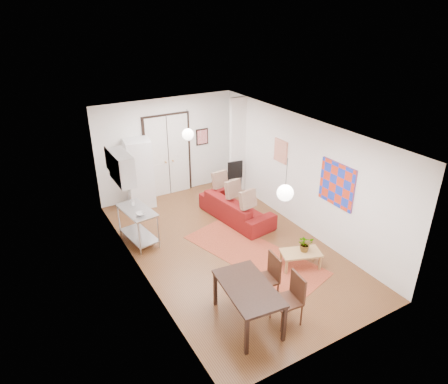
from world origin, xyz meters
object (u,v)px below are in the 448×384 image
fridge (140,173)px  black_side_chair (231,171)px  coffee_table (301,254)px  dining_table (248,291)px  sofa (236,208)px  dining_chair_near (261,273)px  kitchen_counter (138,221)px  dining_chair_far (284,294)px

fridge → black_side_chair: fridge is taller
coffee_table → black_side_chair: bearing=79.7°
coffee_table → fridge: bearing=113.1°
coffee_table → dining_table: size_ratio=0.64×
black_side_chair → sofa: bearing=72.2°
dining_table → black_side_chair: 5.77m
dining_chair_near → coffee_table: bearing=112.2°
coffee_table → fridge: (-1.98, 4.65, 0.64)m
kitchen_counter → sofa: bearing=-12.5°
sofa → dining_table: dining_table is taller
dining_chair_near → kitchen_counter: bearing=-149.9°
black_side_chair → dining_chair_far: bearing=77.3°
dining_chair_far → black_side_chair: black_side_chair is taller
sofa → coffee_table: bearing=173.8°
dining_chair_far → coffee_table: bearing=135.4°
dining_chair_near → dining_chair_far: bearing=6.2°
dining_chair_near → black_side_chair: (2.09, 4.65, 0.04)m
kitchen_counter → dining_chair_far: bearing=-78.0°
sofa → black_side_chair: bearing=-34.5°
kitchen_counter → dining_chair_near: size_ratio=1.25×
kitchen_counter → dining_chair_far: 4.09m
dining_table → black_side_chair: (2.69, 5.10, -0.10)m
coffee_table → dining_chair_far: size_ratio=0.99×
fridge → dining_chair_near: (0.66, -5.03, -0.40)m
kitchen_counter → fridge: fridge is taller
dining_chair_near → dining_chair_far: (0.00, -0.70, 0.00)m
dining_chair_near → dining_chair_far: same height
fridge → dining_chair_near: size_ratio=1.99×
dining_chair_far → dining_chair_near: bearing=-173.8°
dining_table → dining_chair_near: size_ratio=1.54×
kitchen_counter → black_side_chair: 3.80m
dining_table → dining_chair_far: 0.66m
sofa → coffee_table: 2.56m
dining_table → sofa: bearing=61.5°
coffee_table → black_side_chair: size_ratio=0.94×
sofa → dining_chair_near: dining_chair_near is taller
dining_chair_near → dining_chair_far: 0.70m
sofa → dining_chair_near: size_ratio=2.30×
fridge → dining_chair_near: bearing=-74.5°
dining_table → dining_chair_near: dining_chair_near is taller
sofa → dining_chair_far: bearing=153.2°
coffee_table → kitchen_counter: size_ratio=0.79×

